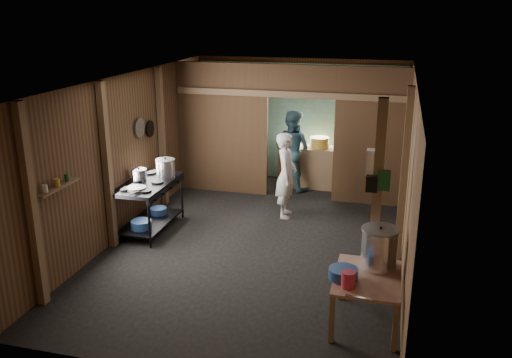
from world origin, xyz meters
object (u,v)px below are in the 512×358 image
(stock_pot, at_px, (379,249))
(yellow_tub, at_px, (319,142))
(prep_table, at_px, (366,300))
(pink_bucket, at_px, (348,280))
(cook, at_px, (286,175))
(gas_range, at_px, (149,206))
(stove_pot_large, at_px, (166,169))

(stock_pot, distance_m, yellow_tub, 4.91)
(prep_table, bearing_deg, stock_pot, 69.28)
(pink_bucket, xyz_separation_m, cook, (-1.43, 3.49, 0.06))
(prep_table, bearing_deg, yellow_tub, 104.75)
(gas_range, height_order, pink_bucket, gas_range)
(gas_range, xyz_separation_m, stock_pot, (3.81, -1.67, 0.43))
(pink_bucket, height_order, cook, cook)
(stove_pot_large, height_order, pink_bucket, stove_pot_large)
(stove_pot_large, xyz_separation_m, cook, (1.91, 0.87, -0.23))
(yellow_tub, distance_m, cook, 1.84)
(gas_range, distance_m, yellow_tub, 3.90)
(gas_range, distance_m, stove_pot_large, 0.69)
(gas_range, distance_m, cook, 2.44)
(prep_table, xyz_separation_m, stove_pot_large, (-3.54, 2.30, 0.69))
(cook, bearing_deg, stock_pot, -155.87)
(stock_pot, distance_m, cook, 3.38)
(stove_pot_large, bearing_deg, stock_pot, -29.02)
(stove_pot_large, xyz_separation_m, stock_pot, (3.64, -2.02, -0.14))
(stove_pot_large, bearing_deg, yellow_tub, 50.23)
(yellow_tub, bearing_deg, prep_table, -75.25)
(yellow_tub, xyz_separation_m, cook, (-0.32, -1.80, -0.19))
(prep_table, height_order, yellow_tub, yellow_tub)
(stock_pot, bearing_deg, prep_table, -110.72)
(prep_table, height_order, pink_bucket, pink_bucket)
(stove_pot_large, bearing_deg, prep_table, -32.97)
(stove_pot_large, height_order, yellow_tub, stove_pot_large)
(pink_bucket, relative_size, yellow_tub, 0.48)
(gas_range, distance_m, stock_pot, 4.19)
(yellow_tub, height_order, cook, cook)
(stove_pot_large, relative_size, cook, 0.22)
(gas_range, xyz_separation_m, prep_table, (3.71, -1.94, -0.12))
(prep_table, relative_size, yellow_tub, 2.69)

